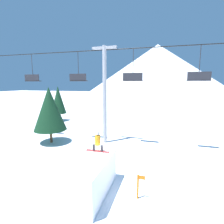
# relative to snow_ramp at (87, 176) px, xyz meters

# --- Properties ---
(ground_plane) EXTENTS (220.00, 220.00, 0.00)m
(ground_plane) POSITION_rel_snow_ramp_xyz_m (0.67, 0.40, -0.97)
(ground_plane) COLOR white
(mountain_ridge) EXTENTS (65.44, 65.44, 22.11)m
(mountain_ridge) POSITION_rel_snow_ramp_xyz_m (0.67, 71.39, 10.09)
(mountain_ridge) COLOR silver
(mountain_ridge) RESTS_ON ground_plane
(snow_ramp) EXTENTS (2.27, 3.83, 1.94)m
(snow_ramp) POSITION_rel_snow_ramp_xyz_m (0.00, 0.00, 0.00)
(snow_ramp) COLOR white
(snow_ramp) RESTS_ON ground_plane
(snowboarder) EXTENTS (1.46, 0.33, 1.23)m
(snowboarder) POSITION_rel_snow_ramp_xyz_m (0.19, 1.25, 1.57)
(snowboarder) COLOR #B22D2D
(snowboarder) RESTS_ON snow_ramp
(chairlift) EXTENTS (25.89, 0.44, 9.44)m
(chairlift) POSITION_rel_snow_ramp_xyz_m (-1.71, 8.14, 4.82)
(chairlift) COLOR #9E9EA3
(chairlift) RESTS_ON ground_plane
(pine_tree_near) EXTENTS (3.19, 3.19, 5.61)m
(pine_tree_near) POSITION_rel_snow_ramp_xyz_m (-6.95, 6.61, 2.49)
(pine_tree_near) COLOR #4C3823
(pine_tree_near) RESTS_ON ground_plane
(pine_tree_far) EXTENTS (2.36, 2.36, 5.52)m
(pine_tree_far) POSITION_rel_snow_ramp_xyz_m (-12.07, 15.91, 2.39)
(pine_tree_far) COLOR #4C3823
(pine_tree_far) RESTS_ON ground_plane
(trail_marker) EXTENTS (0.41, 0.10, 1.33)m
(trail_marker) POSITION_rel_snow_ramp_xyz_m (2.77, 0.30, -0.25)
(trail_marker) COLOR orange
(trail_marker) RESTS_ON ground_plane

